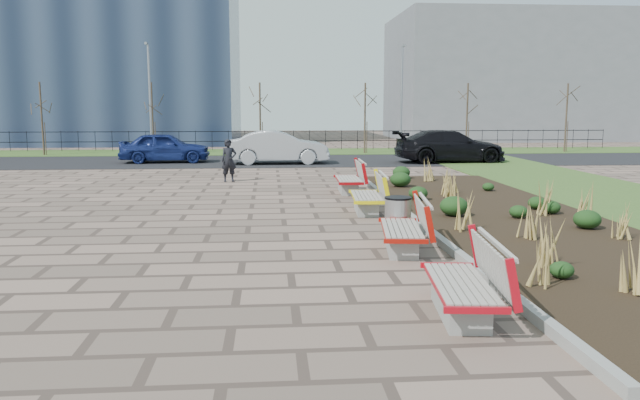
{
  "coord_description": "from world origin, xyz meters",
  "views": [
    {
      "loc": [
        0.5,
        -9.26,
        2.77
      ],
      "look_at": [
        1.5,
        3.0,
        0.9
      ],
      "focal_mm": 35.0,
      "sensor_mm": 36.0,
      "label": 1
    }
  ],
  "objects": [
    {
      "name": "building_grey",
      "position": [
        20.0,
        42.0,
        5.0
      ],
      "size": [
        18.0,
        12.0,
        10.0
      ],
      "primitive_type": "cube",
      "color": "slate",
      "rests_on": "ground"
    },
    {
      "name": "tree_f",
      "position": [
        18.0,
        26.5,
        2.04
      ],
      "size": [
        1.4,
        1.4,
        4.0
      ],
      "primitive_type": null,
      "color": "#4C3D2D",
      "rests_on": "grass_verge_far"
    },
    {
      "name": "car_blue",
      "position": [
        -4.56,
        21.54,
        0.75
      ],
      "size": [
        4.36,
        1.92,
        1.46
      ],
      "primitive_type": "imported",
      "rotation": [
        0.0,
        0.0,
        1.62
      ],
      "color": "navy",
      "rests_on": "road"
    },
    {
      "name": "tree_a",
      "position": [
        -12.0,
        26.5,
        2.04
      ],
      "size": [
        1.4,
        1.4,
        4.0
      ],
      "primitive_type": null,
      "color": "#4C3D2D",
      "rests_on": "grass_verge_far"
    },
    {
      "name": "bench_a",
      "position": [
        3.0,
        -1.46,
        0.5
      ],
      "size": [
        1.12,
        2.19,
        1.0
      ],
      "primitive_type": null,
      "rotation": [
        0.0,
        0.0,
        -0.11
      ],
      "color": "red",
      "rests_on": "ground"
    },
    {
      "name": "planting_curb",
      "position": [
        3.92,
        5.0,
        0.07
      ],
      "size": [
        0.16,
        18.0,
        0.15
      ],
      "primitive_type": "cube",
      "color": "gray",
      "rests_on": "ground"
    },
    {
      "name": "bench_d",
      "position": [
        3.0,
        10.36,
        0.5
      ],
      "size": [
        0.96,
        2.13,
        1.0
      ],
      "primitive_type": null,
      "rotation": [
        0.0,
        0.0,
        -0.03
      ],
      "color": "#A30A10",
      "rests_on": "ground"
    },
    {
      "name": "car_black",
      "position": [
        9.28,
        20.52,
        0.8
      ],
      "size": [
        5.5,
        2.53,
        1.56
      ],
      "primitive_type": "imported",
      "rotation": [
        0.0,
        0.0,
        1.64
      ],
      "color": "black",
      "rests_on": "road"
    },
    {
      "name": "ground",
      "position": [
        0.0,
        0.0,
        0.0
      ],
      "size": [
        120.0,
        120.0,
        0.0
      ],
      "primitive_type": "plane",
      "color": "#7B6254",
      "rests_on": "ground"
    },
    {
      "name": "lamp_west",
      "position": [
        -6.0,
        26.0,
        3.04
      ],
      "size": [
        0.24,
        0.6,
        6.0
      ],
      "primitive_type": null,
      "color": "gray",
      "rests_on": "grass_verge_far"
    },
    {
      "name": "planting_bed",
      "position": [
        6.25,
        5.0,
        0.05
      ],
      "size": [
        4.5,
        18.0,
        0.1
      ],
      "primitive_type": "cube",
      "color": "black",
      "rests_on": "ground"
    },
    {
      "name": "railing_fence",
      "position": [
        0.0,
        29.5,
        0.64
      ],
      "size": [
        44.0,
        0.1,
        1.2
      ],
      "primitive_type": null,
      "color": "black",
      "rests_on": "grass_verge_far"
    },
    {
      "name": "tree_d",
      "position": [
        6.0,
        26.5,
        2.04
      ],
      "size": [
        1.4,
        1.4,
        4.0
      ],
      "primitive_type": null,
      "color": "#4C3D2D",
      "rests_on": "grass_verge_far"
    },
    {
      "name": "pedestrian",
      "position": [
        -0.98,
        13.62,
        0.78
      ],
      "size": [
        0.64,
        0.49,
        1.55
      ],
      "primitive_type": "imported",
      "rotation": [
        0.0,
        0.0,
        0.23
      ],
      "color": "black",
      "rests_on": "ground"
    },
    {
      "name": "tree_e",
      "position": [
        12.0,
        26.5,
        2.04
      ],
      "size": [
        1.4,
        1.4,
        4.0
      ],
      "primitive_type": null,
      "color": "#4C3D2D",
      "rests_on": "grass_verge_far"
    },
    {
      "name": "bench_b",
      "position": [
        3.0,
        2.25,
        0.5
      ],
      "size": [
        1.16,
        2.2,
        1.0
      ],
      "primitive_type": null,
      "rotation": [
        0.0,
        0.0,
        -0.13
      ],
      "color": "#AD150B",
      "rests_on": "ground"
    },
    {
      "name": "tree_c",
      "position": [
        0.0,
        26.5,
        2.04
      ],
      "size": [
        1.4,
        1.4,
        4.0
      ],
      "primitive_type": null,
      "color": "#4C3D2D",
      "rests_on": "grass_verge_far"
    },
    {
      "name": "grass_verge_far",
      "position": [
        0.0,
        28.0,
        0.02
      ],
      "size": [
        80.0,
        5.0,
        0.04
      ],
      "primitive_type": "cube",
      "color": "#33511E",
      "rests_on": "ground"
    },
    {
      "name": "litter_bin",
      "position": [
        3.2,
        3.54,
        0.42
      ],
      "size": [
        0.56,
        0.56,
        0.84
      ],
      "primitive_type": "cylinder",
      "color": "#B2B2B7",
      "rests_on": "ground"
    },
    {
      "name": "road",
      "position": [
        0.0,
        22.0,
        0.01
      ],
      "size": [
        80.0,
        7.0,
        0.02
      ],
      "primitive_type": "cube",
      "color": "black",
      "rests_on": "ground"
    },
    {
      "name": "tree_b",
      "position": [
        -6.0,
        26.5,
        2.04
      ],
      "size": [
        1.4,
        1.4,
        4.0
      ],
      "primitive_type": null,
      "color": "#4C3D2D",
      "rests_on": "grass_verge_far"
    },
    {
      "name": "lamp_east",
      "position": [
        8.0,
        26.0,
        3.04
      ],
      "size": [
        0.24,
        0.6,
        6.0
      ],
      "primitive_type": null,
      "color": "gray",
      "rests_on": "grass_verge_far"
    },
    {
      "name": "bench_c",
      "position": [
        3.0,
        6.63,
        0.5
      ],
      "size": [
        1.04,
        2.16,
        1.0
      ],
      "primitive_type": null,
      "rotation": [
        0.0,
        0.0,
        -0.07
      ],
      "color": "yellow",
      "rests_on": "ground"
    },
    {
      "name": "car_silver",
      "position": [
        0.93,
        20.42,
        0.8
      ],
      "size": [
        4.76,
        1.73,
        1.56
      ],
      "primitive_type": "imported",
      "rotation": [
        0.0,
        0.0,
        1.59
      ],
      "color": "#A0A2A7",
      "rests_on": "road"
    }
  ]
}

